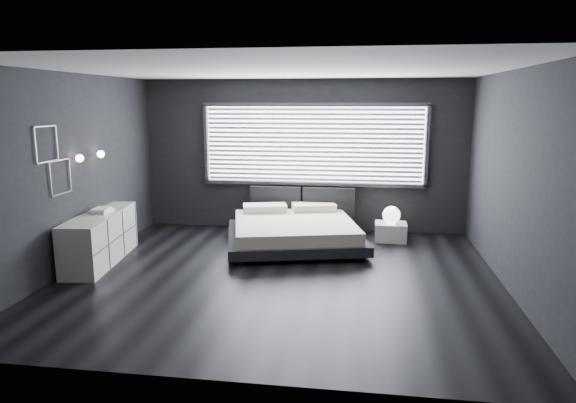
# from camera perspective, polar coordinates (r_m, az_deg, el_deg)

# --- Properties ---
(room) EXTENTS (6.04, 6.00, 2.80)m
(room) POSITION_cam_1_polar(r_m,az_deg,el_deg) (6.88, -1.03, 2.74)
(room) COLOR black
(room) RESTS_ON ground
(window) EXTENTS (4.14, 0.09, 1.52)m
(window) POSITION_cam_1_polar(r_m,az_deg,el_deg) (9.49, 2.83, 6.32)
(window) COLOR white
(window) RESTS_ON ground
(headboard) EXTENTS (1.96, 0.16, 0.52)m
(headboard) POSITION_cam_1_polar(r_m,az_deg,el_deg) (9.59, 1.57, 0.11)
(headboard) COLOR black
(headboard) RESTS_ON ground
(sconce_near) EXTENTS (0.18, 0.11, 0.11)m
(sconce_near) POSITION_cam_1_polar(r_m,az_deg,el_deg) (7.89, -22.16, 4.47)
(sconce_near) COLOR silver
(sconce_near) RESTS_ON ground
(sconce_far) EXTENTS (0.18, 0.11, 0.11)m
(sconce_far) POSITION_cam_1_polar(r_m,az_deg,el_deg) (8.41, -20.11, 4.97)
(sconce_far) COLOR silver
(sconce_far) RESTS_ON ground
(wall_art_upper) EXTENTS (0.01, 0.48, 0.48)m
(wall_art_upper) POSITION_cam_1_polar(r_m,az_deg,el_deg) (7.41, -25.25, 5.79)
(wall_art_upper) COLOR #47474C
(wall_art_upper) RESTS_ON ground
(wall_art_lower) EXTENTS (0.01, 0.48, 0.48)m
(wall_art_lower) POSITION_cam_1_polar(r_m,az_deg,el_deg) (7.67, -23.94, 2.50)
(wall_art_lower) COLOR #47474C
(wall_art_lower) RESTS_ON ground
(bed) EXTENTS (2.62, 2.55, 0.57)m
(bed) POSITION_cam_1_polar(r_m,az_deg,el_deg) (8.65, 0.67, -3.21)
(bed) COLOR black
(bed) RESTS_ON ground
(nightstand) EXTENTS (0.55, 0.46, 0.32)m
(nightstand) POSITION_cam_1_polar(r_m,az_deg,el_deg) (9.14, 11.33, -3.32)
(nightstand) COLOR beige
(nightstand) RESTS_ON ground
(orb_lamp) EXTENTS (0.30, 0.30, 0.30)m
(orb_lamp) POSITION_cam_1_polar(r_m,az_deg,el_deg) (9.04, 11.42, -1.47)
(orb_lamp) COLOR white
(orb_lamp) RESTS_ON nightstand
(dresser) EXTENTS (0.75, 1.92, 0.75)m
(dresser) POSITION_cam_1_polar(r_m,az_deg,el_deg) (8.25, -20.11, -3.81)
(dresser) COLOR beige
(dresser) RESTS_ON ground
(book_stack) EXTENTS (0.27, 0.35, 0.07)m
(book_stack) POSITION_cam_1_polar(r_m,az_deg,el_deg) (8.23, -20.05, -0.94)
(book_stack) COLOR silver
(book_stack) RESTS_ON dresser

